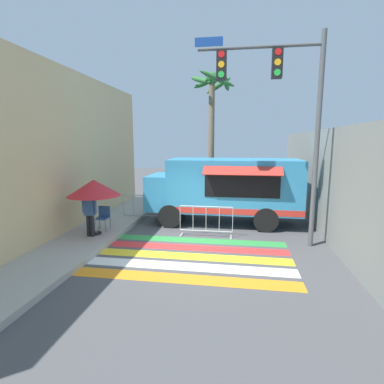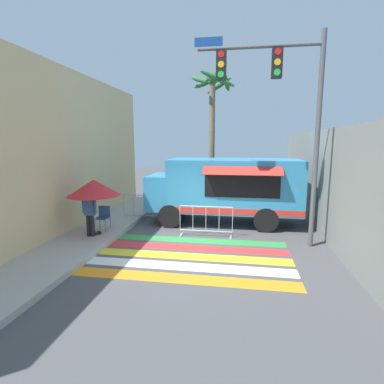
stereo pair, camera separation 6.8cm
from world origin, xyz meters
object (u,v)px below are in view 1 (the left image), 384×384
Objects in this scene: food_truck at (222,187)px; vendor_person at (90,211)px; folding_chair at (103,216)px; patio_umbrella at (94,188)px; traffic_signal_pole at (280,97)px; palm_tree at (212,113)px; barricade_side at (143,208)px; barricade_front at (206,221)px.

food_truck is 5.45m from vendor_person.
patio_umbrella is at bearing -74.86° from folding_chair.
patio_umbrella is (-6.23, -0.42, -2.98)m from traffic_signal_pole.
palm_tree reaches higher than folding_chair.
folding_chair is at bearing -111.55° from barricade_side.
vendor_person reaches higher than barricade_front.
folding_chair is 7.42m from palm_tree.
vendor_person is at bearing -105.07° from patio_umbrella.
palm_tree reaches higher than food_truck.
traffic_signal_pole is 4.16× the size of vendor_person.
food_truck is at bearing -74.94° from palm_tree.
traffic_signal_pole is at bearing -24.03° from barricade_side.
food_truck is at bearing 76.77° from barricade_front.
traffic_signal_pole is 3.46× the size of barricade_front.
vendor_person is at bearing -173.82° from traffic_signal_pole.
folding_chair is at bearing 178.03° from traffic_signal_pole.
palm_tree reaches higher than traffic_signal_pole.
palm_tree is at bearing 44.60° from barricade_side.
folding_chair is 0.98m from vendor_person.
barricade_side is at bearing -178.70° from food_truck.
folding_chair is 2.35m from barricade_side.
patio_umbrella is at bearing -176.12° from traffic_signal_pole.
palm_tree is at bearing 67.02° from folding_chair.
palm_tree is (2.78, 2.74, 4.33)m from barricade_side.
palm_tree reaches higher than vendor_person.
food_truck is 7.22× the size of folding_chair.
barricade_front is (3.87, 0.90, -1.29)m from patio_umbrella.
food_truck is 3.19× the size of patio_umbrella.
palm_tree is (-2.61, 5.14, 0.06)m from traffic_signal_pole.
traffic_signal_pole reaches higher than patio_umbrella.
folding_chair is 0.54× the size of vendor_person.
patio_umbrella reaches higher than vendor_person.
patio_umbrella is at bearing -106.65° from barricade_side.
food_truck reaches higher than barricade_front.
barricade_front is at bearing 168.48° from traffic_signal_pole.
food_truck is 3.33× the size of barricade_side.
palm_tree is (3.64, 4.92, 4.20)m from folding_chair.
folding_chair is (-0.02, 0.64, -1.16)m from patio_umbrella.
patio_umbrella is 1.04× the size of barricade_side.
palm_tree is (-0.25, 4.66, 4.33)m from barricade_front.
folding_chair is 0.46× the size of barricade_side.
traffic_signal_pole reaches higher than food_truck.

